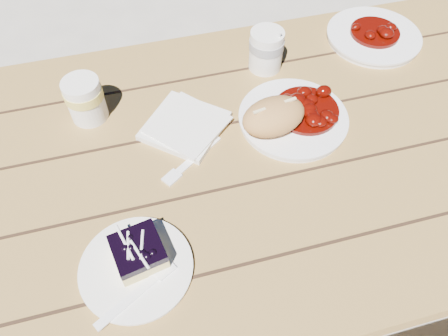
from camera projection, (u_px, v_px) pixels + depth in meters
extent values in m
plane|color=#A9A398|center=(206.00, 295.00, 1.48)|extent=(60.00, 60.00, 0.00)
cube|color=brown|center=(194.00, 169.00, 0.90)|extent=(2.00, 0.80, 0.05)
cube|color=brown|center=(426.00, 109.00, 1.52)|extent=(0.07, 0.07, 0.70)
cube|color=brown|center=(157.00, 71.00, 1.50)|extent=(1.80, 0.25, 0.04)
cube|color=brown|center=(355.00, 81.00, 1.81)|extent=(0.06, 0.06, 0.42)
cylinder|color=white|center=(293.00, 119.00, 0.94)|extent=(0.23, 0.23, 0.02)
ellipsoid|color=#B37F44|center=(274.00, 116.00, 0.88)|extent=(0.15, 0.11, 0.07)
cylinder|color=white|center=(136.00, 268.00, 0.74)|extent=(0.19, 0.19, 0.01)
cube|color=#EAD680|center=(139.00, 254.00, 0.73)|extent=(0.09, 0.09, 0.03)
cube|color=black|center=(137.00, 249.00, 0.72)|extent=(0.09, 0.09, 0.02)
cylinder|color=white|center=(266.00, 50.00, 1.01)|extent=(0.08, 0.08, 0.10)
cube|color=white|center=(185.00, 126.00, 0.93)|extent=(0.21, 0.21, 0.01)
cylinder|color=white|center=(373.00, 37.00, 1.11)|extent=(0.23, 0.23, 0.02)
cylinder|color=white|center=(85.00, 100.00, 0.92)|extent=(0.08, 0.08, 0.10)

